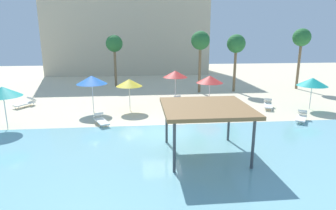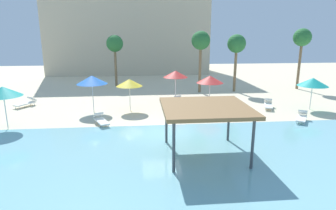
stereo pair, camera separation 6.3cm
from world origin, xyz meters
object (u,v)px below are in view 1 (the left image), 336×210
at_px(lounge_chair_3, 302,117).
at_px(palm_tree_0, 200,42).
at_px(lounge_chair_0, 26,103).
at_px(palm_tree_3, 114,45).
at_px(beach_umbrella_blue_4, 92,80).
at_px(palm_tree_2, 302,39).
at_px(beach_umbrella_teal_0, 313,82).
at_px(beach_umbrella_red_1, 175,74).
at_px(palm_tree_1, 236,45).
at_px(lounge_chair_4, 179,101).
at_px(lounge_chair_2, 268,104).
at_px(shade_pavilion, 206,109).
at_px(beach_umbrella_red_3, 210,79).
at_px(beach_umbrella_teal_6, 3,92).
at_px(lounge_chair_5, 101,120).
at_px(beach_umbrella_yellow_2, 129,83).
at_px(lounge_chair_1, 222,110).

relative_size(lounge_chair_3, palm_tree_0, 0.30).
bearing_deg(lounge_chair_0, palm_tree_3, 173.99).
xyz_separation_m(beach_umbrella_blue_4, palm_tree_2, (21.21, 7.68, 2.89)).
relative_size(beach_umbrella_teal_0, beach_umbrella_red_1, 0.93).
bearing_deg(palm_tree_2, palm_tree_1, -174.57).
bearing_deg(beach_umbrella_red_1, palm_tree_1, 30.19).
relative_size(beach_umbrella_blue_4, palm_tree_3, 0.49).
bearing_deg(lounge_chair_4, palm_tree_1, 119.15).
bearing_deg(lounge_chair_2, lounge_chair_0, -75.53).
height_order(beach_umbrella_blue_4, palm_tree_0, palm_tree_0).
bearing_deg(palm_tree_1, beach_umbrella_teal_0, -64.59).
bearing_deg(palm_tree_0, palm_tree_1, 1.62).
xyz_separation_m(shade_pavilion, beach_umbrella_teal_0, (10.58, 8.00, -0.16)).
xyz_separation_m(lounge_chair_3, palm_tree_3, (-14.12, 15.21, 4.47)).
relative_size(lounge_chair_2, palm_tree_3, 0.34).
bearing_deg(palm_tree_0, lounge_chair_2, -58.64).
height_order(beach_umbrella_teal_0, lounge_chair_2, beach_umbrella_teal_0).
height_order(beach_umbrella_red_1, lounge_chair_0, beach_umbrella_red_1).
relative_size(beach_umbrella_red_3, beach_umbrella_teal_6, 0.95).
distance_m(beach_umbrella_red_3, palm_tree_3, 13.85).
bearing_deg(lounge_chair_0, beach_umbrella_teal_0, 113.87).
relative_size(beach_umbrella_teal_0, palm_tree_2, 0.40).
xyz_separation_m(beach_umbrella_red_1, beach_umbrella_red_3, (2.57, -2.42, -0.14)).
distance_m(beach_umbrella_teal_0, lounge_chair_3, 4.38).
bearing_deg(beach_umbrella_blue_4, lounge_chair_3, -14.95).
bearing_deg(lounge_chair_3, beach_umbrella_red_3, -94.84).
bearing_deg(palm_tree_3, lounge_chair_5, -89.73).
height_order(lounge_chair_2, lounge_chair_4, same).
distance_m(beach_umbrella_teal_0, lounge_chair_4, 10.96).
bearing_deg(palm_tree_3, beach_umbrella_red_1, -53.92).
bearing_deg(palm_tree_0, palm_tree_2, 4.15).
bearing_deg(beach_umbrella_yellow_2, palm_tree_0, 43.56).
xyz_separation_m(beach_umbrella_teal_6, lounge_chair_0, (-1.03, 6.04, -2.17)).
relative_size(beach_umbrella_blue_4, lounge_chair_2, 1.46).
bearing_deg(palm_tree_1, beach_umbrella_red_3, -123.68).
xyz_separation_m(beach_umbrella_red_1, lounge_chair_4, (0.14, -1.35, -2.18)).
bearing_deg(beach_umbrella_red_3, palm_tree_1, 56.32).
relative_size(beach_umbrella_red_1, beach_umbrella_red_3, 1.05).
height_order(lounge_chair_3, palm_tree_2, palm_tree_2).
bearing_deg(palm_tree_0, lounge_chair_4, -119.00).
bearing_deg(shade_pavilion, beach_umbrella_red_1, 90.14).
height_order(lounge_chair_3, palm_tree_0, palm_tree_0).
bearing_deg(beach_umbrella_red_1, beach_umbrella_yellow_2, -144.71).
relative_size(lounge_chair_3, lounge_chair_4, 0.97).
distance_m(beach_umbrella_teal_6, lounge_chair_2, 19.65).
bearing_deg(beach_umbrella_red_3, beach_umbrella_teal_0, -10.91).
height_order(beach_umbrella_yellow_2, lounge_chair_5, beach_umbrella_yellow_2).
bearing_deg(beach_umbrella_teal_0, lounge_chair_1, -174.36).
bearing_deg(lounge_chair_4, palm_tree_3, -156.73).
xyz_separation_m(beach_umbrella_yellow_2, lounge_chair_3, (12.17, -4.16, -1.94)).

